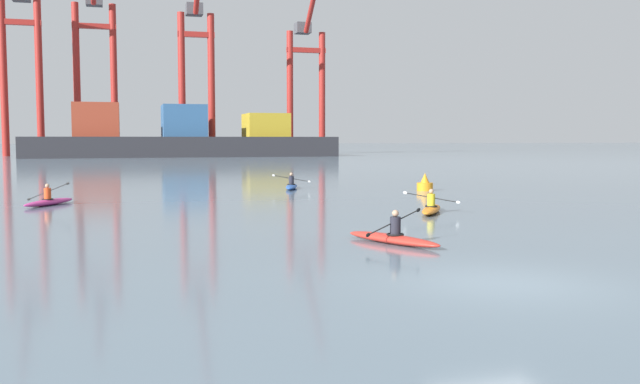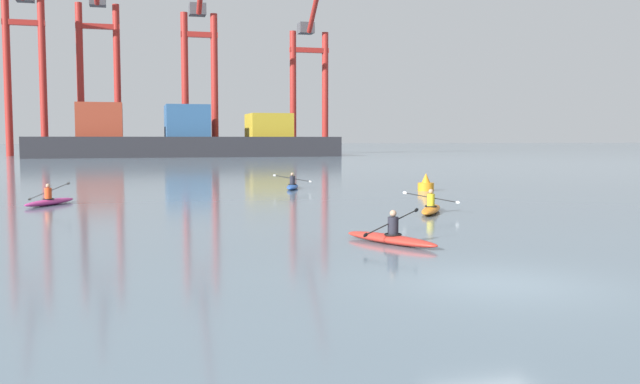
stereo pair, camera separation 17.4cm
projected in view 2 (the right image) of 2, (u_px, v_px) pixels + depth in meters
The scene contains 11 objects.
ground_plane at pixel (498, 283), 13.97m from camera, with size 800.00×800.00×0.00m, color slate.
container_barge at pixel (185, 139), 111.47m from camera, with size 48.88×11.32×8.44m.
gantry_crane_west at pixel (24, 51), 114.54m from camera, with size 6.71×15.13×35.39m.
gantry_crane_west_mid at pixel (98, 55), 120.84m from camera, with size 7.43×16.99×33.02m.
gantry_crane_east_mid at pixel (200, 54), 116.57m from camera, with size 6.20×18.86×37.58m.
gantry_crane_east at pixel (310, 68), 128.41m from camera, with size 7.42×16.31×34.57m.
channel_buoy at pixel (426, 184), 38.70m from camera, with size 0.90×0.90×1.00m.
kayak_magenta at pixel (50, 201), 30.42m from camera, with size 2.19×3.26×1.06m.
kayak_red at pixel (391, 238), 19.22m from camera, with size 2.04×3.34×0.96m.
kayak_blue at pixel (292, 186), 40.16m from camera, with size 2.17×3.42×0.95m.
kayak_orange at pixel (431, 209), 27.19m from camera, with size 2.30×3.21×0.95m.
Camera 2 is at (-7.15, -12.33, 2.93)m, focal length 38.72 mm.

